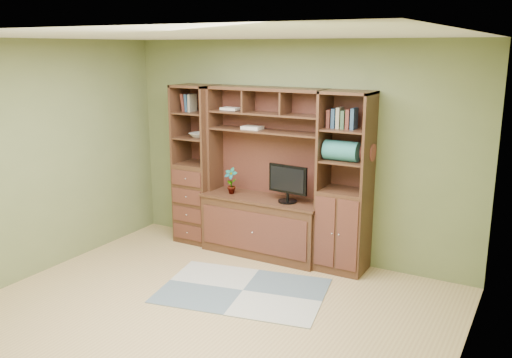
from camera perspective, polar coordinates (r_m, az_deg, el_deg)
The scene contains 11 objects.
room at distance 4.86m, azimuth -6.04°, elevation -0.76°, with size 4.60×4.10×2.64m.
center_hutch at distance 6.51m, azimuth 0.71°, elevation 0.54°, with size 1.54×0.53×2.05m, color #442717.
left_tower at distance 7.06m, azimuth -6.29°, elevation 1.51°, with size 0.50×0.45×2.05m, color #442717.
right_tower at distance 6.13m, azimuth 9.34°, elevation -0.45°, with size 0.55×0.45×2.05m, color #442717.
rug at distance 5.84m, azimuth -1.40°, elevation -11.66°, with size 1.70×1.13×0.01m, color gray.
monitor at distance 6.32m, azimuth 3.38°, elevation 0.23°, with size 0.50×0.22×0.61m, color black.
orchid at distance 6.72m, azimuth -2.66°, elevation -0.20°, with size 0.17×0.12×0.33m, color #B56A3D.
magazines at distance 6.58m, azimuth -0.39°, elevation 5.43°, with size 0.24×0.17×0.04m, color beige.
bowl at distance 6.95m, azimuth -6.01°, elevation 4.64°, with size 0.23×0.23×0.06m, color beige.
blanket_teal at distance 6.02m, azimuth 9.00°, elevation 2.95°, with size 0.38×0.22×0.22m, color #2B716C.
blanket_red at distance 6.10m, azimuth 10.71°, elevation 2.89°, with size 0.35×0.19×0.19m, color brown.
Camera 1 is at (2.73, -3.83, 2.51)m, focal length 38.00 mm.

